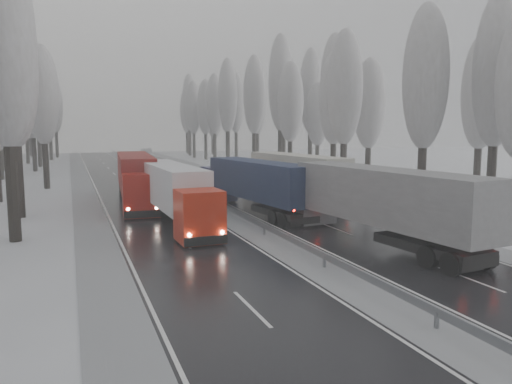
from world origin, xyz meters
TOP-DOWN VIEW (x-y plane):
  - ground at (0.00, 0.00)m, footprint 260.00×260.00m
  - carriageway_right at (5.25, 30.00)m, footprint 7.50×200.00m
  - carriageway_left at (-5.25, 30.00)m, footprint 7.50×200.00m
  - median_slush at (0.00, 30.00)m, footprint 3.00×200.00m
  - shoulder_right at (10.20, 30.00)m, footprint 2.40×200.00m
  - shoulder_left at (-10.20, 30.00)m, footprint 2.40×200.00m
  - median_guardrail at (0.00, 29.99)m, footprint 0.12×200.00m
  - tree_15 at (19.28, 12.71)m, footprint 3.60×3.60m
  - tree_16 at (15.04, 15.67)m, footprint 3.60×3.60m
  - tree_17 at (24.68, 19.67)m, footprint 3.60×3.60m
  - tree_18 at (14.51, 27.03)m, footprint 3.60×3.60m
  - tree_19 at (20.02, 31.03)m, footprint 3.60×3.60m
  - tree_20 at (17.90, 35.17)m, footprint 3.60×3.60m
  - tree_21 at (20.12, 39.17)m, footprint 3.60×3.60m
  - tree_22 at (17.02, 45.60)m, footprint 3.60×3.60m
  - tree_23 at (23.31, 49.60)m, footprint 3.60×3.60m
  - tree_24 at (17.90, 51.02)m, footprint 3.60×3.60m
  - tree_25 at (24.81, 55.02)m, footprint 3.60×3.60m
  - tree_26 at (17.56, 61.27)m, footprint 3.60×3.60m
  - tree_27 at (24.72, 65.27)m, footprint 3.60×3.60m
  - tree_28 at (16.34, 71.95)m, footprint 3.60×3.60m
  - tree_29 at (23.71, 75.95)m, footprint 3.60×3.60m
  - tree_30 at (16.56, 81.70)m, footprint 3.60×3.60m
  - tree_31 at (22.48, 85.70)m, footprint 3.60×3.60m
  - tree_32 at (16.63, 89.21)m, footprint 3.60×3.60m
  - tree_33 at (19.77, 93.21)m, footprint 3.60×3.60m
  - tree_34 at (15.73, 96.32)m, footprint 3.60×3.60m
  - tree_35 at (24.94, 100.32)m, footprint 3.60×3.60m
  - tree_36 at (17.04, 106.16)m, footprint 3.60×3.60m
  - tree_37 at (24.02, 110.16)m, footprint 3.60×3.60m
  - tree_38 at (18.73, 116.73)m, footprint 3.60×3.60m
  - tree_39 at (21.55, 120.73)m, footprint 3.60×3.60m
  - tree_56 at (-14.71, 15.70)m, footprint 3.60×3.60m
  - tree_58 at (-15.13, 24.57)m, footprint 3.60×3.60m
  - tree_62 at (-13.94, 43.73)m, footprint 3.60×3.60m
  - tree_64 at (-18.26, 52.71)m, footprint 3.60×3.60m
  - tree_66 at (-18.16, 62.35)m, footprint 3.60×3.60m
  - tree_67 at (-19.54, 66.35)m, footprint 3.60×3.60m
  - tree_68 at (-16.58, 69.11)m, footprint 3.60×3.60m
  - tree_69 at (-21.42, 73.11)m, footprint 3.60×3.60m
  - tree_70 at (-16.33, 79.19)m, footprint 3.60×3.60m
  - tree_71 at (-21.09, 83.19)m, footprint 3.60×3.60m
  - tree_72 at (-18.93, 88.54)m, footprint 3.60×3.60m
  - tree_73 at (-21.82, 92.54)m, footprint 3.60×3.60m
  - tree_74 at (-15.07, 99.33)m, footprint 3.60×3.60m
  - tree_75 at (-24.20, 103.33)m, footprint 3.60×3.60m
  - tree_76 at (-14.05, 108.72)m, footprint 3.60×3.60m
  - tree_77 at (-19.66, 112.72)m, footprint 3.60×3.60m
  - tree_78 at (-17.56, 115.31)m, footprint 3.60×3.60m
  - tree_79 at (-20.33, 119.31)m, footprint 3.60×3.60m
  - truck_grey_tarp at (5.19, 7.85)m, footprint 4.69×17.73m
  - truck_blue_box at (2.31, 20.46)m, footprint 4.72×16.62m
  - truck_cream_box at (7.98, 25.57)m, footprint 4.18×17.24m
  - box_truck_distant at (3.91, 90.70)m, footprint 2.94×7.16m
  - truck_red_white at (-4.63, 17.93)m, footprint 3.05×16.34m
  - truck_red_red at (-6.00, 27.95)m, footprint 3.91×17.39m

SIDE VIEW (x-z plane):
  - ground at x=0.00m, z-range 0.00..0.00m
  - carriageway_right at x=5.25m, z-range 0.00..0.03m
  - carriageway_left at x=-5.25m, z-range 0.00..0.03m
  - median_slush at x=0.00m, z-range 0.00..0.04m
  - shoulder_right at x=10.20m, z-range 0.00..0.04m
  - shoulder_left at x=-10.20m, z-range 0.00..0.04m
  - median_guardrail at x=0.00m, z-range 0.22..0.98m
  - box_truck_distant at x=3.91m, z-range 0.02..2.62m
  - truck_red_white at x=-4.63m, z-range 0.35..4.52m
  - truck_blue_box at x=2.31m, z-range 0.35..4.58m
  - truck_cream_box at x=7.98m, z-range 0.37..4.75m
  - truck_red_red at x=-6.00m, z-range 0.37..4.80m
  - truck_grey_tarp at x=5.19m, z-range 0.38..4.89m
  - tree_23 at x=23.31m, z-range 1.99..15.54m
  - tree_77 at x=-19.66m, z-range 2.10..16.42m
  - tree_33 at x=19.77m, z-range 2.10..16.42m
  - tree_19 at x=20.02m, z-range 2.13..16.70m
  - tree_72 at x=-18.93m, z-range 2.21..17.31m
  - tree_66 at x=-18.16m, z-range 2.22..17.45m
  - tree_64 at x=-18.26m, z-range 2.25..17.67m
  - tree_17 at x=24.68m, z-range 2.27..17.80m
  - tree_20 at x=17.90m, z-range 2.29..18.00m
  - tree_22 at x=17.02m, z-range 2.31..18.17m
  - tree_62 at x=-13.94m, z-range 2.34..18.38m
  - tree_39 at x=21.55m, z-range 2.36..18.54m
  - tree_37 at x=24.02m, z-range 2.38..18.75m
  - tree_16 at x=15.04m, z-range 2.40..18.93m
  - tree_18 at x=14.51m, z-range 2.41..18.99m
  - tree_68 at x=-16.58m, z-range 2.42..19.07m
  - tree_79 at x=-20.33m, z-range 2.48..19.54m
  - tree_70 at x=-16.33m, z-range 2.48..19.57m
  - tree_67 at x=-19.54m, z-range 2.48..19.58m
  - tree_15 at x=19.28m, z-range 2.49..19.62m
  - tree_58 at x=-15.13m, z-range 2.50..19.71m
  - tree_73 at x=-21.82m, z-range 2.50..19.72m
  - tree_32 at x=16.63m, z-range 2.51..19.85m
  - tree_27 at x=24.72m, z-range 2.55..20.17m
  - tree_34 at x=15.73m, z-range 2.55..20.19m
  - tree_30 at x=16.56m, z-range 2.59..20.45m
  - tree_38 at x=18.73m, z-range 2.60..20.58m
  - tree_29 at x=23.71m, z-range 2.62..20.73m
  - tree_56 at x=-14.71m, z-range 2.62..20.75m
  - tree_35 at x=24.94m, z-range 2.64..20.89m
  - tree_76 at x=-14.05m, z-range 2.68..21.23m
  - tree_31 at x=22.48m, z-range 2.68..21.26m
  - tree_75 at x=-24.20m, z-range 2.69..21.29m
  - tree_21 at x=20.12m, z-range 2.69..21.31m
  - tree_26 at x=17.56m, z-range 2.71..21.49m
  - tree_69 at x=-21.42m, z-range 2.79..22.13m
  - tree_25 at x=24.81m, z-range 2.80..22.24m
  - tree_78 at x=-17.56m, z-range 2.81..22.37m
  - tree_71 at x=-21.09m, z-range 2.82..22.43m
  - tree_28 at x=16.34m, z-range 2.82..22.45m
  - tree_74 at x=-15.07m, z-range 2.83..22.52m
  - tree_36 at x=17.04m, z-range 2.91..23.13m
  - tree_24 at x=17.90m, z-range 2.94..23.43m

